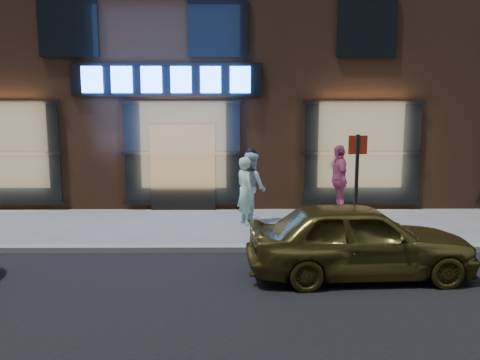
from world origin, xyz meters
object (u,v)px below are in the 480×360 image
object	(u,v)px
man_bowtie	(246,191)
man_cap	(251,187)
sign_post	(356,181)
passerby	(339,179)
gold_sedan	(359,239)

from	to	relation	value
man_bowtie	man_cap	xyz separation A→B (m)	(0.14, 0.26, 0.06)
man_cap	sign_post	xyz separation A→B (m)	(2.03, -2.35, 0.52)
passerby	sign_post	size ratio (longest dim) A/B	0.81
man_bowtie	gold_sedan	bearing A→B (deg)	-177.83
gold_sedan	sign_post	bearing A→B (deg)	-14.98
man_bowtie	sign_post	distance (m)	3.06
man_cap	gold_sedan	size ratio (longest dim) A/B	0.47
man_cap	gold_sedan	distance (m)	4.27
man_cap	gold_sedan	world-z (taller)	man_cap
passerby	sign_post	bearing A→B (deg)	-8.57
gold_sedan	man_cap	bearing A→B (deg)	20.47
passerby	sign_post	distance (m)	3.31
man_bowtie	man_cap	size ratio (longest dim) A/B	0.94
man_bowtie	passerby	distance (m)	2.79
man_bowtie	gold_sedan	distance (m)	4.09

